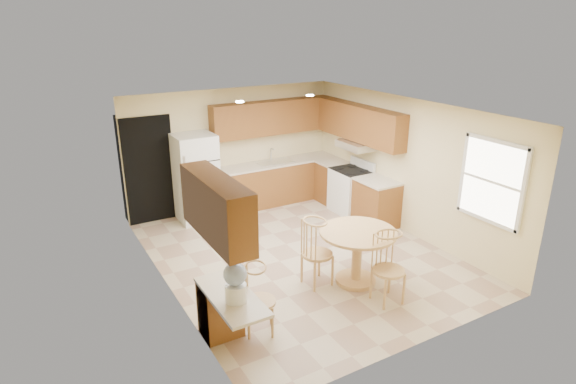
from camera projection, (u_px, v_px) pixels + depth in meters
floor at (301, 255)px, 8.20m from camera, size 5.50×5.50×0.00m
ceiling at (302, 109)px, 7.35m from camera, size 4.50×5.50×0.02m
wall_back at (233, 149)px, 10.01m from camera, size 4.50×0.02×2.50m
wall_front at (426, 255)px, 5.53m from camera, size 4.50×0.02×2.50m
wall_left at (164, 213)px, 6.72m from camera, size 0.02×5.50×2.50m
wall_right at (406, 166)px, 8.83m from camera, size 0.02×5.50×2.50m
doorway at (150, 171)px, 9.24m from camera, size 0.90×0.02×2.10m
base_cab_back at (277, 183)px, 10.46m from camera, size 2.75×0.60×0.87m
counter_back at (276, 163)px, 10.30m from camera, size 2.75×0.63×0.04m
base_cab_right_a at (333, 183)px, 10.48m from camera, size 0.60×0.59×0.87m
counter_right_a at (334, 162)px, 10.32m from camera, size 0.63×0.59×0.04m
base_cab_right_b at (376, 204)px, 9.29m from camera, size 0.60×0.80×0.87m
counter_right_b at (378, 181)px, 9.14m from camera, size 0.63×0.80×0.04m
upper_cab_back at (273, 117)px, 10.08m from camera, size 2.75×0.33×0.70m
upper_cab_right at (359, 123)px, 9.53m from camera, size 0.33×2.42×0.70m
upper_cab_left at (217, 208)px, 5.29m from camera, size 0.33×1.40×0.70m
sink at (275, 162)px, 10.28m from camera, size 0.78×0.44×0.01m
range_hood at (356, 145)px, 9.61m from camera, size 0.50×0.76×0.14m
desk_pedestal at (220, 309)px, 6.06m from camera, size 0.48×0.42×0.72m
desk_top at (231, 296)px, 5.62m from camera, size 0.50×1.20×0.04m
window at (492, 181)px, 7.23m from camera, size 0.06×1.12×1.30m
can_light_a at (240, 102)px, 8.09m from camera, size 0.14×0.14×0.02m
can_light_b at (310, 95)px, 8.75m from camera, size 0.14×0.14×0.02m
refrigerator at (196, 178)px, 9.41m from camera, size 0.76×0.74×1.73m
stove at (351, 190)px, 9.90m from camera, size 0.65×0.76×1.09m
dining_table at (357, 249)px, 7.20m from camera, size 1.15×1.15×0.85m
chair_table_a at (321, 248)px, 7.04m from camera, size 0.46×0.60×1.05m
chair_table_b at (394, 265)px, 6.59m from camera, size 0.45×0.45×1.03m
chair_desk at (263, 296)px, 5.96m from camera, size 0.41×0.53×0.93m
water_crock at (235, 281)px, 5.42m from camera, size 0.27×0.27×0.56m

